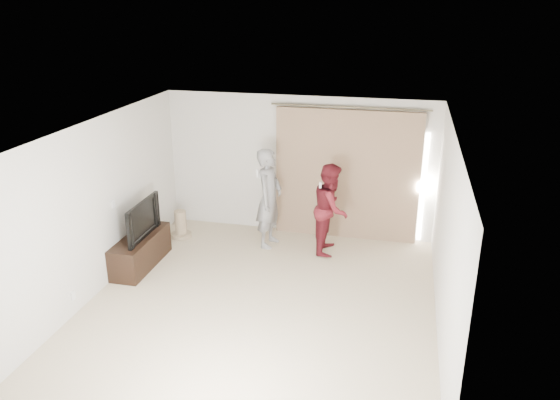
% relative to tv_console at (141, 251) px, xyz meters
% --- Properties ---
extents(floor, '(5.50, 5.50, 0.00)m').
position_rel_tv_console_xyz_m(floor, '(2.27, -0.71, -0.26)').
color(floor, '#C2B492').
rests_on(floor, ground).
extents(wall_back, '(5.00, 0.04, 2.60)m').
position_rel_tv_console_xyz_m(wall_back, '(2.27, 2.04, 1.04)').
color(wall_back, beige).
rests_on(wall_back, ground).
extents(wall_left, '(0.04, 5.50, 2.60)m').
position_rel_tv_console_xyz_m(wall_left, '(-0.23, -0.71, 1.03)').
color(wall_left, beige).
rests_on(wall_left, ground).
extents(ceiling, '(5.00, 5.50, 0.01)m').
position_rel_tv_console_xyz_m(ceiling, '(2.27, -0.71, 2.34)').
color(ceiling, white).
rests_on(ceiling, wall_back).
extents(curtain, '(2.80, 0.11, 2.46)m').
position_rel_tv_console_xyz_m(curtain, '(3.18, 1.97, 0.94)').
color(curtain, '#907358').
rests_on(curtain, ground).
extents(tv_console, '(0.48, 1.38, 0.53)m').
position_rel_tv_console_xyz_m(tv_console, '(0.00, 0.00, 0.00)').
color(tv_console, black).
rests_on(tv_console, ground).
extents(tv, '(0.15, 1.08, 0.62)m').
position_rel_tv_console_xyz_m(tv, '(0.00, 0.00, 0.58)').
color(tv, black).
rests_on(tv, tv_console).
extents(scratching_post, '(0.39, 0.39, 0.51)m').
position_rel_tv_console_xyz_m(scratching_post, '(0.18, 1.25, -0.06)').
color(scratching_post, tan).
rests_on(scratching_post, ground).
extents(person_man, '(0.51, 0.70, 1.79)m').
position_rel_tv_console_xyz_m(person_man, '(1.89, 1.29, 0.63)').
color(person_man, slate).
rests_on(person_man, ground).
extents(person_woman, '(0.61, 0.78, 1.60)m').
position_rel_tv_console_xyz_m(person_woman, '(2.99, 1.29, 0.54)').
color(person_woman, maroon).
rests_on(person_woman, ground).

